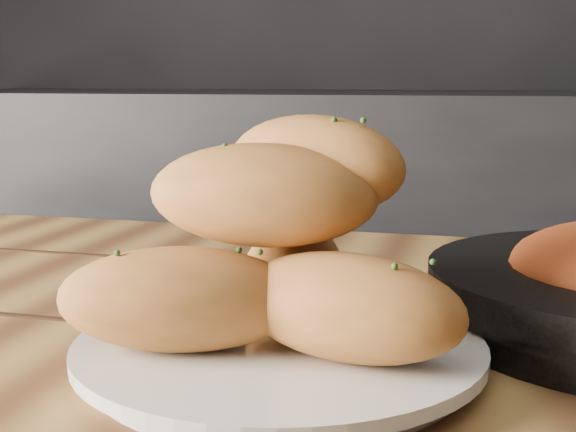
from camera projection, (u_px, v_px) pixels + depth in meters
The scene contains 2 objects.
plate at pixel (279, 353), 0.48m from camera, with size 0.25×0.25×0.02m.
bread_rolls at pixel (278, 248), 0.47m from camera, with size 0.25×0.20×0.13m.
Camera 1 is at (-0.25, 0.29, 0.92)m, focal length 50.00 mm.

